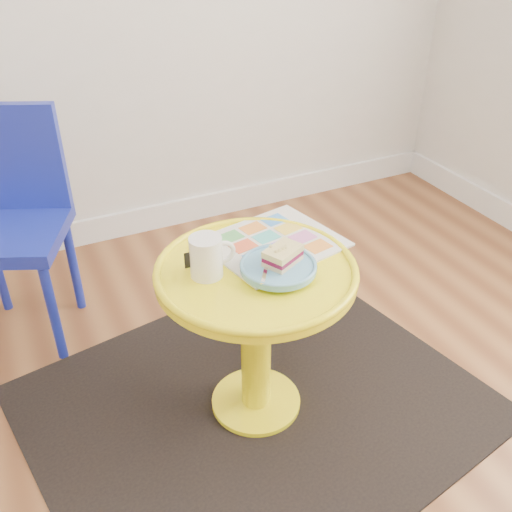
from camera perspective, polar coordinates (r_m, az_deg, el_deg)
name	(u,v)px	position (r m, az deg, el deg)	size (l,w,h in m)	color
rug	(256,403)	(1.84, 0.00, -14.50)	(1.30, 1.10, 0.01)	black
side_table	(256,312)	(1.60, 0.00, -5.58)	(0.54, 0.54, 0.51)	yellow
chair	(11,212)	(2.07, -23.27, 4.04)	(0.46, 0.46, 0.79)	#1826A1
newspaper	(273,243)	(1.62, 1.74, 1.35)	(0.35, 0.30, 0.01)	silver
mug	(207,256)	(1.46, -4.92, 0.04)	(0.12, 0.09, 0.11)	white
plate	(278,267)	(1.48, 2.25, -1.15)	(0.20, 0.20, 0.02)	#5FA2CA
cake_slice	(283,255)	(1.47, 2.70, 0.07)	(0.12, 0.10, 0.04)	#D3BC8C
fork	(267,267)	(1.46, 1.06, -1.09)	(0.09, 0.13, 0.00)	silver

